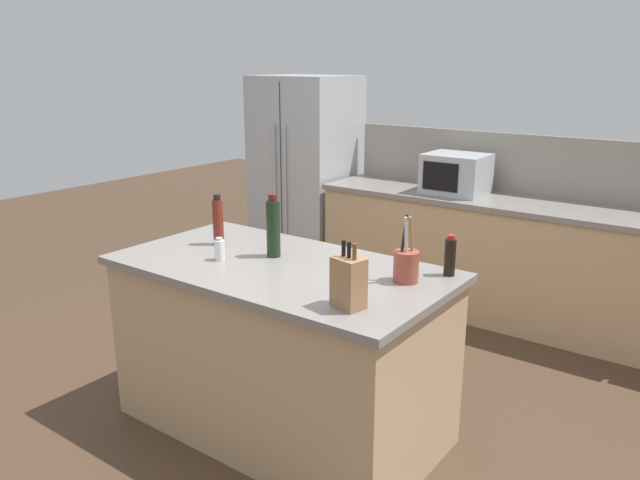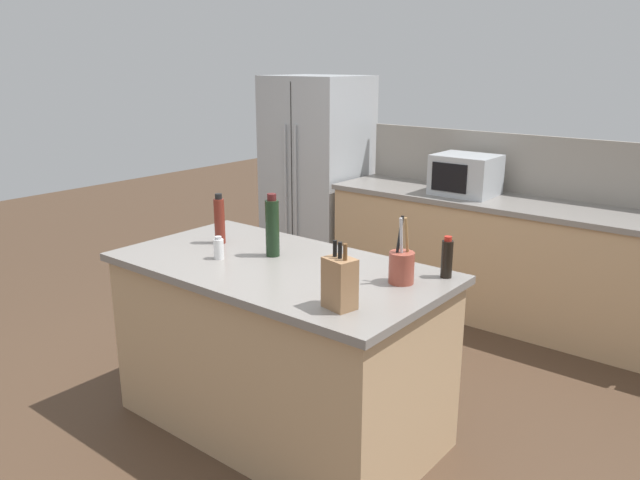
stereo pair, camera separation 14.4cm
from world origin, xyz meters
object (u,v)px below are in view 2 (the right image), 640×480
at_px(wine_bottle, 272,227).
at_px(salt_shaker, 219,248).
at_px(soy_sauce_bottle, 447,258).
at_px(utensil_crock, 402,266).
at_px(vinegar_bottle, 220,220).
at_px(knife_block, 340,283).
at_px(microwave, 466,175).
at_px(refrigerator, 317,176).

relative_size(wine_bottle, salt_shaker, 2.78).
relative_size(salt_shaker, soy_sauce_bottle, 0.60).
height_order(utensil_crock, vinegar_bottle, utensil_crock).
distance_m(knife_block, utensil_crock, 0.43).
bearing_deg(microwave, utensil_crock, -71.57).
relative_size(utensil_crock, vinegar_bottle, 1.11).
bearing_deg(wine_bottle, soy_sauce_bottle, 16.93).
distance_m(knife_block, soy_sauce_bottle, 0.65).
distance_m(refrigerator, knife_block, 3.33).
bearing_deg(refrigerator, vinegar_bottle, -64.29).
bearing_deg(vinegar_bottle, salt_shaker, -43.89).
relative_size(vinegar_bottle, soy_sauce_bottle, 1.41).
height_order(microwave, soy_sauce_bottle, microwave).
relative_size(microwave, soy_sauce_bottle, 2.28).
xyz_separation_m(refrigerator, knife_block, (2.16, -2.52, 0.14)).
bearing_deg(salt_shaker, utensil_crock, 16.71).
relative_size(refrigerator, knife_block, 6.27).
height_order(refrigerator, wine_bottle, refrigerator).
height_order(knife_block, vinegar_bottle, knife_block).
height_order(refrigerator, microwave, refrigerator).
distance_m(knife_block, vinegar_bottle, 1.17).
xyz_separation_m(refrigerator, utensil_crock, (2.20, -2.09, 0.11)).
distance_m(microwave, salt_shaker, 2.34).
xyz_separation_m(microwave, vinegar_bottle, (-0.48, -2.12, -0.02)).
distance_m(salt_shaker, soy_sauce_bottle, 1.18).
bearing_deg(knife_block, soy_sauce_bottle, 87.66).
height_order(refrigerator, soy_sauce_bottle, refrigerator).
height_order(utensil_crock, salt_shaker, utensil_crock).
distance_m(knife_block, wine_bottle, 0.81).
relative_size(utensil_crock, soy_sauce_bottle, 1.57).
height_order(wine_bottle, vinegar_bottle, wine_bottle).
height_order(wine_bottle, soy_sauce_bottle, wine_bottle).
bearing_deg(salt_shaker, vinegar_bottle, 136.11).
distance_m(refrigerator, utensil_crock, 3.04).
bearing_deg(knife_block, vinegar_bottle, 175.10).
height_order(utensil_crock, soy_sauce_bottle, utensil_crock).
bearing_deg(wine_bottle, utensil_crock, 5.04).
relative_size(microwave, wine_bottle, 1.38).
distance_m(wine_bottle, salt_shaker, 0.30).
height_order(refrigerator, knife_block, refrigerator).
distance_m(refrigerator, soy_sauce_bottle, 3.00).
xyz_separation_m(utensil_crock, wine_bottle, (-0.76, -0.07, 0.08)).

